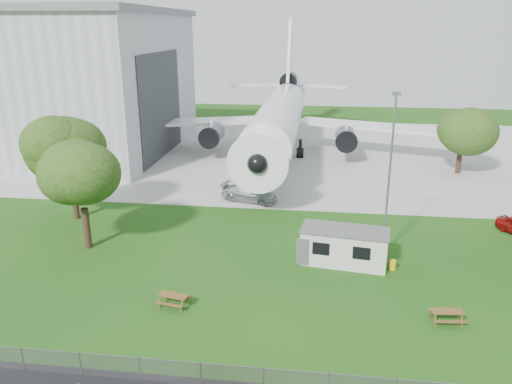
# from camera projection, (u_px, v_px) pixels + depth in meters

# --- Properties ---
(ground) EXTENTS (160.00, 160.00, 0.00)m
(ground) POSITION_uv_depth(u_px,v_px,m) (265.00, 289.00, 32.50)
(ground) COLOR #285C16
(concrete_apron) EXTENTS (120.00, 46.00, 0.03)m
(concrete_apron) POSITION_uv_depth(u_px,v_px,m) (295.00, 151.00, 68.26)
(concrete_apron) COLOR #B7B7B2
(concrete_apron) RESTS_ON ground
(hangar) EXTENTS (43.00, 31.00, 18.55)m
(hangar) POSITION_uv_depth(u_px,v_px,m) (17.00, 80.00, 67.95)
(hangar) COLOR #B2B7BC
(hangar) RESTS_ON ground
(airliner) EXTENTS (46.36, 47.73, 17.69)m
(airliner) POSITION_uv_depth(u_px,v_px,m) (280.00, 116.00, 64.82)
(airliner) COLOR white
(airliner) RESTS_ON ground
(site_cabin) EXTENTS (6.91, 3.57, 2.62)m
(site_cabin) POSITION_uv_depth(u_px,v_px,m) (344.00, 246.00, 35.75)
(site_cabin) COLOR beige
(site_cabin) RESTS_ON ground
(picnic_west) EXTENTS (2.08, 1.86, 0.76)m
(picnic_west) POSITION_uv_depth(u_px,v_px,m) (174.00, 306.00, 30.62)
(picnic_west) COLOR brown
(picnic_west) RESTS_ON ground
(picnic_east) EXTENTS (1.93, 1.66, 0.76)m
(picnic_east) POSITION_uv_depth(u_px,v_px,m) (446.00, 322.00, 28.92)
(picnic_east) COLOR brown
(picnic_east) RESTS_ON ground
(lamp_mast) EXTENTS (0.16, 0.16, 12.00)m
(lamp_mast) POSITION_uv_depth(u_px,v_px,m) (389.00, 179.00, 35.46)
(lamp_mast) COLOR slate
(lamp_mast) RESTS_ON ground
(tree_west_big) EXTENTS (7.23, 7.23, 10.05)m
(tree_west_big) POSITION_uv_depth(u_px,v_px,m) (69.00, 148.00, 42.54)
(tree_west_big) COLOR #382619
(tree_west_big) RESTS_ON ground
(tree_west_small) EXTENTS (6.59, 6.59, 8.83)m
(tree_west_small) POSITION_uv_depth(u_px,v_px,m) (81.00, 179.00, 36.97)
(tree_west_small) COLOR #382619
(tree_west_small) RESTS_ON ground
(tree_far_apron) EXTENTS (6.44, 6.44, 7.94)m
(tree_far_apron) POSITION_uv_depth(u_px,v_px,m) (462.00, 133.00, 56.76)
(tree_far_apron) COLOR #382619
(tree_far_apron) RESTS_ON ground
(car_apron_van) EXTENTS (5.90, 3.51, 1.60)m
(car_apron_van) POSITION_uv_depth(u_px,v_px,m) (249.00, 193.00, 48.72)
(car_apron_van) COLOR #A7A9AE
(car_apron_van) RESTS_ON ground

